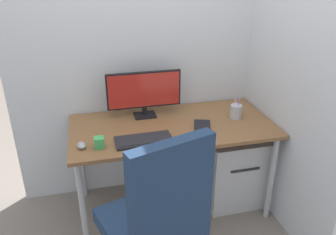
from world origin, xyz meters
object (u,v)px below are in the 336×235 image
object	(u,v)px
pen_holder	(236,111)
mouse	(82,145)
office_chair	(157,219)
desk_clamp_accessory	(99,143)
monitor	(144,91)
keyboard	(144,140)
filing_cabinet	(230,165)
notebook	(202,127)

from	to	relation	value
pen_holder	mouse	bearing A→B (deg)	-170.69
office_chair	desk_clamp_accessory	distance (m)	0.67
monitor	keyboard	xyz separation A→B (m)	(-0.08, -0.41, -0.19)
pen_holder	desk_clamp_accessory	world-z (taller)	pen_holder
filing_cabinet	notebook	bearing A→B (deg)	-157.46
keyboard	pen_holder	xyz separation A→B (m)	(0.76, 0.20, 0.04)
keyboard	mouse	bearing A→B (deg)	178.58
monitor	notebook	distance (m)	0.52
monitor	office_chair	bearing A→B (deg)	-96.79
notebook	desk_clamp_accessory	distance (m)	0.76
monitor	pen_holder	bearing A→B (deg)	-17.48
mouse	notebook	bearing A→B (deg)	-4.06
monitor	notebook	xyz separation A→B (m)	(0.37, -0.32, -0.19)
keyboard	monitor	bearing A→B (deg)	78.91
mouse	desk_clamp_accessory	world-z (taller)	desk_clamp_accessory
office_chair	mouse	distance (m)	0.74
keyboard	notebook	world-z (taller)	keyboard
filing_cabinet	monitor	world-z (taller)	monitor
office_chair	filing_cabinet	bearing A→B (deg)	46.08
desk_clamp_accessory	notebook	bearing A→B (deg)	8.28
office_chair	filing_cabinet	xyz separation A→B (m)	(0.80, 0.83, -0.30)
notebook	desk_clamp_accessory	bearing A→B (deg)	-153.02
keyboard	desk_clamp_accessory	xyz separation A→B (m)	(-0.30, -0.01, 0.03)
filing_cabinet	desk_clamp_accessory	bearing A→B (deg)	-167.32
desk_clamp_accessory	office_chair	bearing A→B (deg)	-66.65
mouse	pen_holder	world-z (taller)	pen_holder
filing_cabinet	notebook	size ratio (longest dim) A/B	2.56
mouse	pen_holder	bearing A→B (deg)	-0.49
filing_cabinet	mouse	xyz separation A→B (m)	(-1.17, -0.22, 0.47)
filing_cabinet	pen_holder	xyz separation A→B (m)	(-0.01, -0.02, 0.50)
monitor	keyboard	size ratio (longest dim) A/B	1.47
pen_holder	notebook	world-z (taller)	pen_holder
office_chair	pen_holder	xyz separation A→B (m)	(0.80, 0.81, 0.20)
office_chair	monitor	world-z (taller)	office_chair
filing_cabinet	notebook	world-z (taller)	notebook
office_chair	monitor	distance (m)	1.09
mouse	pen_holder	distance (m)	1.18
pen_holder	desk_clamp_accessory	size ratio (longest dim) A/B	2.31
filing_cabinet	desk_clamp_accessory	xyz separation A→B (m)	(-1.06, -0.24, 0.49)
pen_holder	notebook	bearing A→B (deg)	-161.11
pen_holder	keyboard	bearing A→B (deg)	-165.08
filing_cabinet	notebook	xyz separation A→B (m)	(-0.31, -0.13, 0.45)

